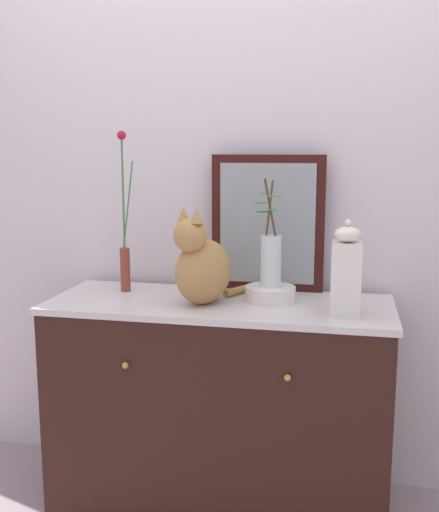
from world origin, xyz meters
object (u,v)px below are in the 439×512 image
object	(u,v)px
vase_slim_green	(125,247)
jar_lidded_porcelain	(346,272)
bowl_porcelain	(270,294)
vase_glass_clear	(271,257)
sideboard	(219,405)
cat_sitting	(202,266)
mirror_leaning	(267,223)

from	to	relation	value
vase_slim_green	jar_lidded_porcelain	world-z (taller)	vase_slim_green
bowl_porcelain	jar_lidded_porcelain	size ratio (longest dim) A/B	0.57
jar_lidded_porcelain	vase_glass_clear	bearing A→B (deg)	152.45
sideboard	cat_sitting	world-z (taller)	cat_sitting
jar_lidded_porcelain	bowl_porcelain	bearing A→B (deg)	152.30
sideboard	mirror_leaning	size ratio (longest dim) A/B	2.37
cat_sitting	vase_glass_clear	size ratio (longest dim) A/B	0.98
mirror_leaning	cat_sitting	bearing A→B (deg)	-126.00
mirror_leaning	vase_glass_clear	bearing A→B (deg)	-78.43
vase_slim_green	vase_glass_clear	world-z (taller)	vase_slim_green
mirror_leaning	bowl_porcelain	xyz separation A→B (m)	(0.04, -0.18, -0.25)
cat_sitting	vase_slim_green	size ratio (longest dim) A/B	0.63
mirror_leaning	vase_slim_green	size ratio (longest dim) A/B	0.86
mirror_leaning	cat_sitting	xyz separation A→B (m)	(-0.21, -0.29, -0.13)
sideboard	vase_slim_green	size ratio (longest dim) A/B	2.03
sideboard	jar_lidded_porcelain	distance (m)	0.76
mirror_leaning	jar_lidded_porcelain	world-z (taller)	mirror_leaning
sideboard	vase_glass_clear	bearing A→B (deg)	14.45
mirror_leaning	vase_slim_green	bearing A→B (deg)	-165.64
vase_glass_clear	cat_sitting	bearing A→B (deg)	-157.06
vase_glass_clear	jar_lidded_porcelain	bearing A→B (deg)	-27.55
mirror_leaning	cat_sitting	world-z (taller)	mirror_leaning
vase_slim_green	vase_glass_clear	xyz separation A→B (m)	(0.61, -0.04, -0.01)
sideboard	mirror_leaning	world-z (taller)	mirror_leaning
vase_slim_green	jar_lidded_porcelain	xyz separation A→B (m)	(0.90, -0.19, -0.03)
bowl_porcelain	sideboard	bearing A→B (deg)	-165.48
bowl_porcelain	jar_lidded_porcelain	distance (m)	0.35
mirror_leaning	jar_lidded_porcelain	size ratio (longest dim) A/B	1.64
vase_slim_green	bowl_porcelain	bearing A→B (deg)	-3.56
sideboard	mirror_leaning	distance (m)	0.76
mirror_leaning	vase_glass_clear	distance (m)	0.22
bowl_porcelain	vase_glass_clear	bearing A→B (deg)	-152.28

